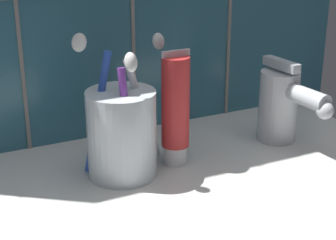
{
  "coord_description": "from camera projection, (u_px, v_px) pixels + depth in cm",
  "views": [
    {
      "loc": [
        -27.46,
        -52.76,
        33.44
      ],
      "look_at": [
        -0.8,
        2.13,
        9.49
      ],
      "focal_mm": 60.0,
      "sensor_mm": 36.0,
      "label": 1
    }
  ],
  "objects": [
    {
      "name": "sink_counter",
      "position": [
        182.0,
        191.0,
        0.67
      ],
      "size": [
        62.12,
        37.18,
        2.0
      ],
      "primitive_type": "cube",
      "color": "silver",
      "rests_on": "ground"
    },
    {
      "name": "toothbrush_cup",
      "position": [
        122.0,
        132.0,
        0.67
      ],
      "size": [
        12.86,
        8.38,
        17.73
      ],
      "color": "silver",
      "rests_on": "sink_counter"
    },
    {
      "name": "toothpaste_tube",
      "position": [
        175.0,
        109.0,
        0.69
      ],
      "size": [
        3.68,
        3.51,
        14.85
      ],
      "color": "white",
      "rests_on": "sink_counter"
    },
    {
      "name": "sink_faucet",
      "position": [
        283.0,
        104.0,
        0.77
      ],
      "size": [
        5.4,
        12.5,
        11.5
      ],
      "rotation": [
        0.0,
        0.0,
        -1.47
      ],
      "color": "silver",
      "rests_on": "sink_counter"
    }
  ]
}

